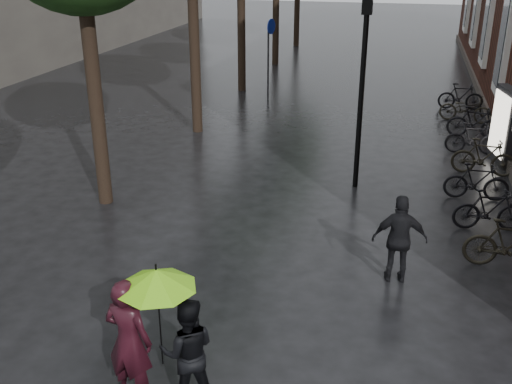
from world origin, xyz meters
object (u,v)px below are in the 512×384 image
(person_burgundy, at_px, (129,341))
(lamp_post, at_px, (362,77))
(pedestrian_walking, at_px, (400,239))
(ad_lightbox, at_px, (505,126))
(person_black, at_px, (188,352))
(parked_bicycles, at_px, (476,145))

(person_burgundy, relative_size, lamp_post, 0.40)
(person_burgundy, distance_m, pedestrian_walking, 5.20)
(pedestrian_walking, bearing_deg, lamp_post, -83.03)
(pedestrian_walking, bearing_deg, ad_lightbox, -117.59)
(ad_lightbox, xyz_separation_m, lamp_post, (-3.75, -2.79, 1.73))
(person_black, relative_size, parked_bicycles, 0.12)
(pedestrian_walking, relative_size, parked_bicycles, 0.13)
(person_burgundy, xyz_separation_m, person_black, (0.75, 0.15, -0.14))
(ad_lightbox, bearing_deg, parked_bicycles, 171.37)
(person_burgundy, height_order, ad_lightbox, ad_lightbox)
(person_black, relative_size, ad_lightbox, 0.74)
(person_black, height_order, lamp_post, lamp_post)
(pedestrian_walking, distance_m, parked_bicycles, 7.41)
(person_burgundy, height_order, pedestrian_walking, person_burgundy)
(person_black, relative_size, lamp_post, 0.34)
(pedestrian_walking, distance_m, ad_lightbox, 7.64)
(person_burgundy, distance_m, parked_bicycles, 12.32)
(person_black, height_order, ad_lightbox, ad_lightbox)
(ad_lightbox, bearing_deg, pedestrian_walking, -121.36)
(pedestrian_walking, xyz_separation_m, ad_lightbox, (2.59, 7.19, 0.22))
(person_burgundy, xyz_separation_m, pedestrian_walking, (3.34, 3.98, -0.08))
(lamp_post, bearing_deg, ad_lightbox, 36.72)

